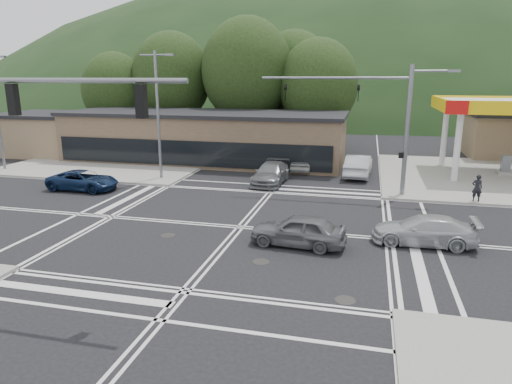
% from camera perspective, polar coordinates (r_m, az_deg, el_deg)
% --- Properties ---
extents(ground, '(120.00, 120.00, 0.00)m').
position_cam_1_polar(ground, '(22.83, -1.97, -4.42)').
color(ground, black).
rests_on(ground, ground).
extents(sidewalk_ne, '(16.00, 16.00, 0.15)m').
position_cam_1_polar(sidewalk_ne, '(37.63, 27.49, 1.59)').
color(sidewalk_ne, gray).
rests_on(sidewalk_ne, ground).
extents(sidewalk_nw, '(16.00, 16.00, 0.15)m').
position_cam_1_polar(sidewalk_nw, '(42.08, -16.28, 3.84)').
color(sidewalk_nw, gray).
rests_on(sidewalk_nw, ground).
extents(commercial_row, '(24.00, 8.00, 4.00)m').
position_cam_1_polar(commercial_row, '(40.62, -6.40, 6.72)').
color(commercial_row, brown).
rests_on(commercial_row, ground).
extents(commercial_nw, '(8.00, 7.00, 3.60)m').
position_cam_1_polar(commercial_nw, '(48.51, -24.56, 6.52)').
color(commercial_nw, '#846B4F').
rests_on(commercial_nw, ground).
extents(hill_north, '(252.00, 126.00, 140.00)m').
position_cam_1_polar(hill_north, '(111.19, 10.90, 10.34)').
color(hill_north, '#1B3216').
rests_on(hill_north, ground).
extents(tree_n_a, '(8.00, 8.00, 11.75)m').
position_cam_1_polar(tree_n_a, '(49.01, -10.48, 13.90)').
color(tree_n_a, '#382619').
rests_on(tree_n_a, ground).
extents(tree_n_b, '(9.00, 9.00, 12.98)m').
position_cam_1_polar(tree_n_b, '(46.35, -1.13, 14.92)').
color(tree_n_b, '#382619').
rests_on(tree_n_b, ground).
extents(tree_n_c, '(7.60, 7.60, 10.87)m').
position_cam_1_polar(tree_n_c, '(45.06, 7.75, 13.16)').
color(tree_n_c, '#382619').
rests_on(tree_n_c, ground).
extents(tree_n_d, '(6.80, 6.80, 9.76)m').
position_cam_1_polar(tree_n_d, '(50.90, -17.20, 12.06)').
color(tree_n_d, '#382619').
rests_on(tree_n_d, ground).
extents(tree_n_e, '(8.40, 8.40, 11.98)m').
position_cam_1_polar(tree_n_e, '(49.42, 4.73, 14.09)').
color(tree_n_e, '#382619').
rests_on(tree_n_e, ground).
extents(streetlight_nw, '(2.50, 0.25, 9.00)m').
position_cam_1_polar(streetlight_nw, '(33.14, -12.08, 10.09)').
color(streetlight_nw, slate).
rests_on(streetlight_nw, ground).
extents(signal_mast_ne, '(11.65, 0.30, 8.00)m').
position_cam_1_polar(signal_mast_ne, '(29.09, 16.01, 9.34)').
color(signal_mast_ne, slate).
rests_on(signal_mast_ne, ground).
extents(car_blue_west, '(4.64, 2.15, 1.29)m').
position_cam_1_polar(car_blue_west, '(32.10, -20.82, 1.37)').
color(car_blue_west, '#0E1F40').
rests_on(car_blue_west, ground).
extents(car_grey_center, '(4.34, 2.07, 1.43)m').
position_cam_1_polar(car_grey_center, '(20.30, 5.29, -4.77)').
color(car_grey_center, '#5D5F62').
rests_on(car_grey_center, ground).
extents(car_silver_east, '(4.51, 1.84, 1.31)m').
position_cam_1_polar(car_silver_east, '(21.72, 20.24, -4.50)').
color(car_silver_east, '#AEB1B5').
rests_on(car_silver_east, ground).
extents(car_queue_a, '(2.04, 5.09, 1.65)m').
position_cam_1_polar(car_queue_a, '(34.91, 12.67, 3.25)').
color(car_queue_a, '#B6B9BE').
rests_on(car_queue_a, ground).
extents(car_queue_b, '(1.84, 4.28, 1.44)m').
position_cam_1_polar(car_queue_b, '(36.38, 5.83, 3.80)').
color(car_queue_b, '#B9BAB6').
rests_on(car_queue_b, ground).
extents(car_northbound, '(2.14, 4.98, 1.43)m').
position_cam_1_polar(car_northbound, '(31.85, 1.89, 2.35)').
color(car_northbound, slate).
rests_on(car_northbound, ground).
extents(pedestrian, '(0.60, 0.41, 1.60)m').
position_cam_1_polar(pedestrian, '(29.70, 25.90, 0.47)').
color(pedestrian, black).
rests_on(pedestrian, sidewalk_ne).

